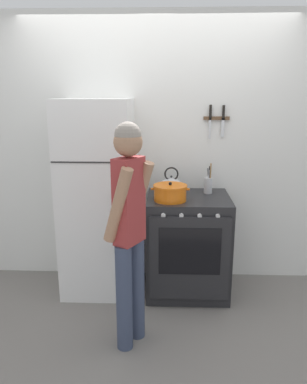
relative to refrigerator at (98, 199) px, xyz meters
name	(u,v)px	position (x,y,z in m)	size (l,w,h in m)	color
ground_plane	(156,273)	(0.53, 0.30, -0.89)	(14.00, 14.00, 0.00)	slate
wall_back	(157,152)	(0.53, 0.33, 0.39)	(10.00, 0.06, 2.55)	silver
refrigerator	(98,199)	(0.00, 0.00, 0.00)	(0.64, 0.63, 1.78)	white
stove_range	(188,245)	(0.83, -0.04, -0.42)	(0.74, 0.68, 0.92)	#232326
dutch_oven_pot	(170,193)	(0.66, -0.14, 0.10)	(0.33, 0.29, 0.16)	orange
tea_kettle	(171,185)	(0.67, 0.11, 0.11)	(0.21, 0.17, 0.25)	silver
utensil_jar	(208,185)	(1.02, 0.12, 0.11)	(0.08, 0.08, 0.28)	#B7BABF
person	(129,224)	(0.38, -0.81, 0.05)	(0.37, 0.41, 1.65)	#38425B
wall_knife_strip	(217,117)	(1.09, 0.28, 0.72)	(0.24, 0.03, 0.31)	brown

